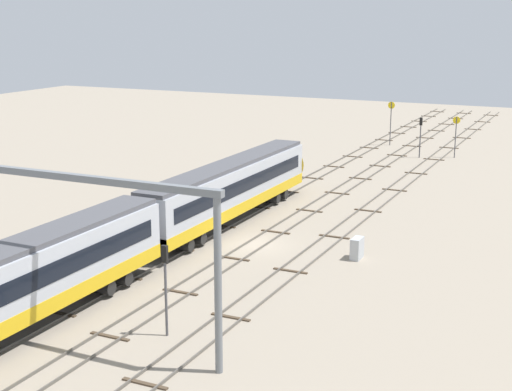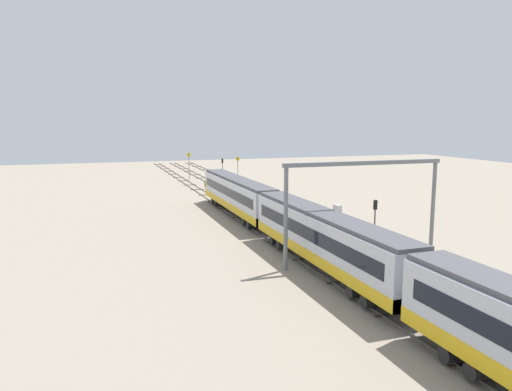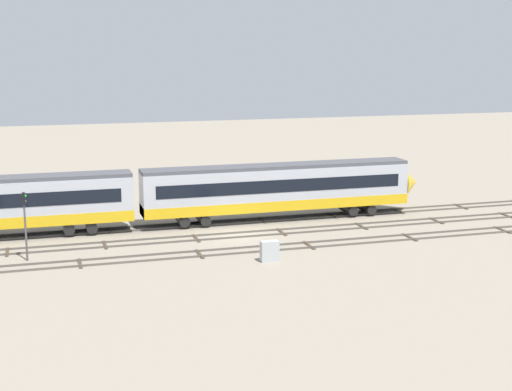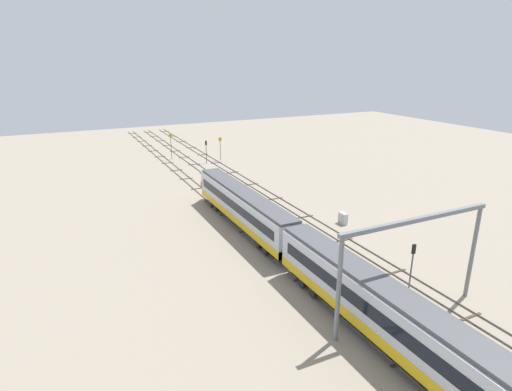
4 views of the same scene
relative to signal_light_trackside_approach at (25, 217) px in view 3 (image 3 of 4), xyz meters
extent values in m
plane|color=gray|center=(16.49, 2.61, -3.24)|extent=(188.54, 188.54, 0.00)
cube|color=#59544C|center=(16.49, -2.67, -3.16)|extent=(172.54, 0.07, 0.16)
cube|color=#59544C|center=(16.49, -1.24, -3.16)|extent=(172.54, 0.07, 0.16)
cube|color=#473828|center=(3.55, -1.96, -3.20)|extent=(0.24, 2.40, 0.08)
cube|color=#473828|center=(12.18, -1.96, -3.20)|extent=(0.24, 2.40, 0.08)
cube|color=#473828|center=(20.80, -1.96, -3.20)|extent=(0.24, 2.40, 0.08)
cube|color=#473828|center=(29.43, -1.96, -3.20)|extent=(0.24, 2.40, 0.08)
cube|color=#473828|center=(38.06, -1.96, -3.20)|extent=(0.24, 2.40, 0.08)
cube|color=#59544C|center=(16.49, 1.89, -3.16)|extent=(172.54, 0.07, 0.16)
cube|color=#59544C|center=(16.49, 3.33, -3.16)|extent=(172.54, 0.07, 0.16)
cube|color=#473828|center=(-1.48, 2.61, -3.20)|extent=(0.24, 2.40, 0.08)
cube|color=#473828|center=(5.71, 2.61, -3.20)|extent=(0.24, 2.40, 0.08)
cube|color=#473828|center=(12.89, 2.61, -3.20)|extent=(0.24, 2.40, 0.08)
cube|color=#473828|center=(20.08, 2.61, -3.20)|extent=(0.24, 2.40, 0.08)
cube|color=#473828|center=(27.27, 2.61, -3.20)|extent=(0.24, 2.40, 0.08)
cube|color=#473828|center=(34.46, 2.61, -3.20)|extent=(0.24, 2.40, 0.08)
cube|color=#473828|center=(41.65, 2.61, -3.20)|extent=(0.24, 2.40, 0.08)
cube|color=#59544C|center=(16.49, 6.46, -3.16)|extent=(172.54, 0.07, 0.16)
cube|color=#59544C|center=(16.49, 7.90, -3.16)|extent=(172.54, 0.07, 0.16)
cube|color=#473828|center=(-0.10, 7.18, -3.20)|extent=(0.24, 2.40, 0.08)
cube|color=#473828|center=(6.54, 7.18, -3.20)|extent=(0.24, 2.40, 0.08)
cube|color=#473828|center=(13.17, 7.18, -3.20)|extent=(0.24, 2.40, 0.08)
cube|color=#473828|center=(19.81, 7.18, -3.20)|extent=(0.24, 2.40, 0.08)
cube|color=#473828|center=(26.44, 7.18, -3.20)|extent=(0.24, 2.40, 0.08)
cube|color=#473828|center=(33.08, 7.18, -3.20)|extent=(0.24, 2.40, 0.08)
cube|color=#473828|center=(39.72, 7.18, -3.20)|extent=(0.24, 2.40, 0.08)
cube|color=#B7BCC6|center=(21.22, 7.18, -0.38)|extent=(24.00, 2.90, 3.60)
cube|color=gold|center=(21.22, 7.18, -1.73)|extent=(24.00, 2.94, 0.90)
cube|color=#4C4C51|center=(21.22, 7.18, 1.57)|extent=(24.00, 2.50, 0.30)
cube|color=black|center=(21.22, 5.72, 0.05)|extent=(22.00, 0.04, 1.10)
cube|color=black|center=(21.22, 8.64, 0.05)|extent=(22.00, 0.04, 1.10)
cylinder|color=black|center=(12.64, 7.18, -2.63)|extent=(0.90, 2.70, 0.90)
cylinder|color=black|center=(14.44, 7.18, -2.63)|extent=(0.90, 2.70, 0.90)
cylinder|color=black|center=(28.00, 7.18, -2.63)|extent=(0.90, 2.70, 0.90)
cylinder|color=black|center=(29.80, 7.18, -2.63)|extent=(0.90, 2.70, 0.90)
cylinder|color=black|center=(3.20, 7.18, -2.63)|extent=(0.90, 2.70, 0.90)
cylinder|color=black|center=(5.00, 7.18, -2.63)|extent=(0.90, 2.70, 0.90)
cone|color=gold|center=(34.02, 7.18, -0.56)|extent=(1.60, 3.24, 3.24)
cylinder|color=#4C4C51|center=(-0.01, 0.00, -1.19)|extent=(0.14, 0.14, 4.09)
cube|color=black|center=(-0.01, 0.00, 1.30)|extent=(0.20, 0.32, 0.90)
sphere|color=green|center=(0.10, 0.00, 1.50)|extent=(0.20, 0.20, 0.20)
sphere|color=#262626|center=(0.10, 0.00, 1.10)|extent=(0.20, 0.20, 0.20)
cube|color=#B2B7BC|center=(16.62, -5.09, -2.49)|extent=(1.30, 0.64, 1.49)
cube|color=#333333|center=(17.28, -5.09, -2.27)|extent=(0.02, 0.45, 0.24)
camera|label=1|loc=(-31.45, -20.09, 13.37)|focal=52.91mm
camera|label=2|loc=(-38.38, 24.85, 9.08)|focal=33.86mm
camera|label=3|loc=(1.22, -53.72, 11.81)|focal=51.96mm
camera|label=4|loc=(-24.27, 27.40, 17.46)|focal=29.27mm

